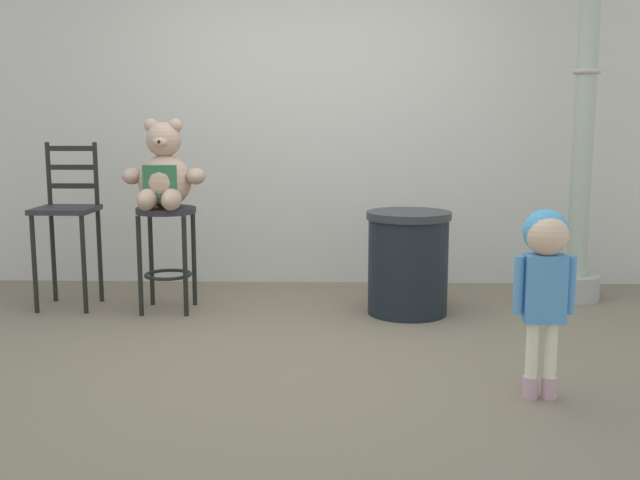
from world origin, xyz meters
name	(u,v)px	position (x,y,z in m)	size (l,w,h in m)	color
ground_plane	(294,354)	(0.00, 0.00, 0.00)	(24.00, 24.00, 0.00)	#766956
building_wall	(309,40)	(0.00, 2.03, 1.92)	(6.84, 0.30, 3.84)	beige
bar_stool_with_teddy	(167,236)	(-0.92, 0.95, 0.51)	(0.40, 0.40, 0.71)	#2B262F
teddy_bear	(164,175)	(-0.92, 0.92, 0.93)	(0.55, 0.50, 0.59)	tan
child_walking	(545,262)	(1.20, -0.64, 0.65)	(0.28, 0.23, 0.89)	#C896A8
trash_bin	(408,262)	(0.71, 0.91, 0.35)	(0.57, 0.57, 0.70)	black
lamppost	(583,146)	(1.97, 1.35, 1.11)	(0.34, 0.34, 2.82)	#A39E9A
bar_chair_empty	(67,216)	(-1.64, 1.05, 0.64)	(0.40, 0.40, 1.14)	#2B262F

